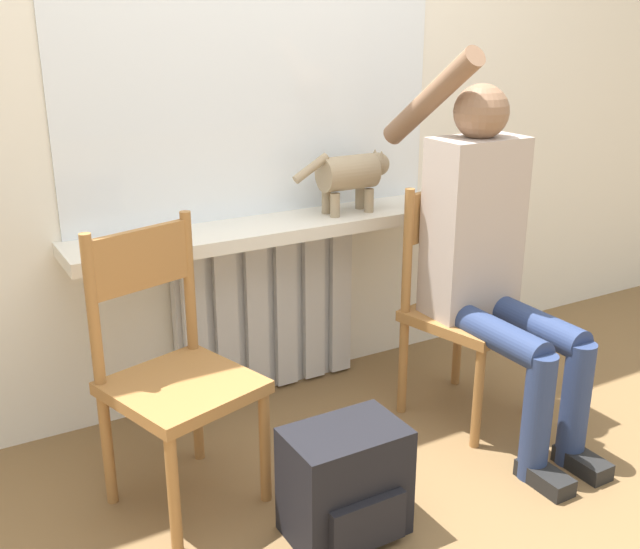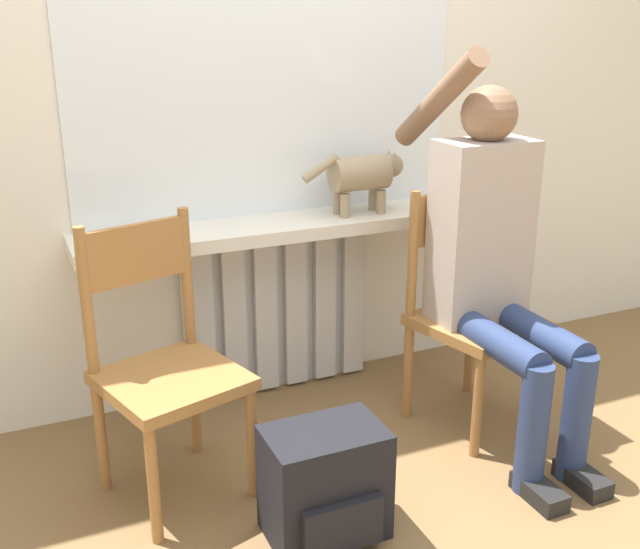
{
  "view_description": "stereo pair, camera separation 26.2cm",
  "coord_description": "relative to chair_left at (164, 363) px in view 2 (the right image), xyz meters",
  "views": [
    {
      "loc": [
        -1.24,
        -1.43,
        1.5
      ],
      "look_at": [
        0.0,
        0.72,
        0.63
      ],
      "focal_mm": 42.0,
      "sensor_mm": 36.0,
      "label": 1
    },
    {
      "loc": [
        -1.0,
        -1.55,
        1.5
      ],
      "look_at": [
        0.0,
        0.72,
        0.63
      ],
      "focal_mm": 42.0,
      "sensor_mm": 36.0,
      "label": 2
    }
  ],
  "objects": [
    {
      "name": "chair_right",
      "position": [
        1.15,
        0.0,
        0.0
      ],
      "size": [
        0.49,
        0.49,
        0.91
      ],
      "rotation": [
        0.0,
        0.0,
        0.24
      ],
      "color": "#9E6B38",
      "rests_on": "ground_plane"
    },
    {
      "name": "wall_with_window",
      "position": [
        0.59,
        0.62,
        0.9
      ],
      "size": [
        7.0,
        0.06,
        2.7
      ],
      "color": "white",
      "rests_on": "ground_plane"
    },
    {
      "name": "chair_left",
      "position": [
        0.0,
        0.0,
        0.0
      ],
      "size": [
        0.5,
        0.5,
        0.91
      ],
      "rotation": [
        0.0,
        0.0,
        0.29
      ],
      "color": "#9E6B38",
      "rests_on": "ground_plane"
    },
    {
      "name": "person",
      "position": [
        1.17,
        -0.12,
        0.24
      ],
      "size": [
        0.36,
        1.02,
        1.41
      ],
      "color": "navy",
      "rests_on": "ground_plane"
    },
    {
      "name": "radiator",
      "position": [
        0.59,
        0.54,
        -0.11
      ],
      "size": [
        0.79,
        0.08,
        0.7
      ],
      "color": "silver",
      "rests_on": "ground_plane"
    },
    {
      "name": "backpack",
      "position": [
        0.37,
        -0.43,
        -0.28
      ],
      "size": [
        0.35,
        0.26,
        0.35
      ],
      "color": "black",
      "rests_on": "ground_plane"
    },
    {
      "name": "cat",
      "position": [
        0.92,
        0.43,
        0.45
      ],
      "size": [
        0.43,
        0.14,
        0.25
      ],
      "color": "#9E896B",
      "rests_on": "windowsill"
    },
    {
      "name": "windowsill",
      "position": [
        0.59,
        0.44,
        0.27
      ],
      "size": [
        1.61,
        0.29,
        0.05
      ],
      "color": "silver",
      "rests_on": "radiator"
    },
    {
      "name": "window_glass",
      "position": [
        0.59,
        0.58,
        0.96
      ],
      "size": [
        1.54,
        0.01,
        1.34
      ],
      "color": "white",
      "rests_on": "windowsill"
    }
  ]
}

